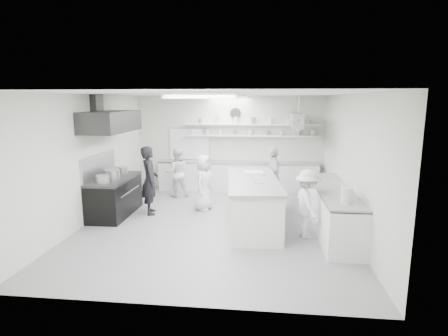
# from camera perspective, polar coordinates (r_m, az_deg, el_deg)

# --- Properties ---
(floor) EXTENTS (6.00, 7.00, 0.02)m
(floor) POSITION_cam_1_polar(r_m,az_deg,el_deg) (8.63, -1.42, -8.79)
(floor) COLOR gray
(floor) RESTS_ON ground
(ceiling) EXTENTS (6.00, 7.00, 0.02)m
(ceiling) POSITION_cam_1_polar(r_m,az_deg,el_deg) (8.13, -1.52, 11.70)
(ceiling) COLOR white
(ceiling) RESTS_ON wall_back
(wall_back) EXTENTS (6.00, 0.04, 3.00)m
(wall_back) POSITION_cam_1_polar(r_m,az_deg,el_deg) (11.69, 0.83, 3.99)
(wall_back) COLOR beige
(wall_back) RESTS_ON floor
(wall_front) EXTENTS (6.00, 0.04, 3.00)m
(wall_front) POSITION_cam_1_polar(r_m,az_deg,el_deg) (4.88, -6.99, -5.67)
(wall_front) COLOR beige
(wall_front) RESTS_ON floor
(wall_left) EXTENTS (0.04, 7.00, 3.00)m
(wall_left) POSITION_cam_1_polar(r_m,az_deg,el_deg) (9.14, -20.46, 1.42)
(wall_left) COLOR beige
(wall_left) RESTS_ON floor
(wall_right) EXTENTS (0.04, 7.00, 3.00)m
(wall_right) POSITION_cam_1_polar(r_m,az_deg,el_deg) (8.39, 19.28, 0.72)
(wall_right) COLOR beige
(wall_right) RESTS_ON floor
(stove) EXTENTS (0.80, 1.80, 0.90)m
(stove) POSITION_cam_1_polar(r_m,az_deg,el_deg) (9.54, -16.82, -4.44)
(stove) COLOR black
(stove) RESTS_ON floor
(exhaust_hood) EXTENTS (0.85, 2.00, 0.50)m
(exhaust_hood) POSITION_cam_1_polar(r_m,az_deg,el_deg) (9.24, -17.46, 7.01)
(exhaust_hood) COLOR #323232
(exhaust_hood) RESTS_ON wall_left
(back_counter) EXTENTS (5.00, 0.60, 0.92)m
(back_counter) POSITION_cam_1_polar(r_m,az_deg,el_deg) (11.54, 2.16, -1.34)
(back_counter) COLOR white
(back_counter) RESTS_ON floor
(shelf_lower) EXTENTS (4.20, 0.26, 0.04)m
(shelf_lower) POSITION_cam_1_polar(r_m,az_deg,el_deg) (11.49, 4.26, 5.10)
(shelf_lower) COLOR white
(shelf_lower) RESTS_ON wall_back
(shelf_upper) EXTENTS (4.20, 0.26, 0.04)m
(shelf_upper) POSITION_cam_1_polar(r_m,az_deg,el_deg) (11.46, 4.28, 6.84)
(shelf_upper) COLOR white
(shelf_upper) RESTS_ON wall_back
(pass_through_window) EXTENTS (1.30, 0.04, 1.00)m
(pass_through_window) POSITION_cam_1_polar(r_m,az_deg,el_deg) (11.87, -5.46, 3.80)
(pass_through_window) COLOR black
(pass_through_window) RESTS_ON wall_back
(wall_clock) EXTENTS (0.32, 0.05, 0.32)m
(wall_clock) POSITION_cam_1_polar(r_m,az_deg,el_deg) (11.56, 1.82, 8.63)
(wall_clock) COLOR white
(wall_clock) RESTS_ON wall_back
(right_counter) EXTENTS (0.74, 3.30, 0.94)m
(right_counter) POSITION_cam_1_polar(r_m,az_deg,el_deg) (8.36, 16.79, -6.43)
(right_counter) COLOR white
(right_counter) RESTS_ON floor
(pot_rack) EXTENTS (0.30, 1.60, 0.40)m
(pot_rack) POSITION_cam_1_polar(r_m,az_deg,el_deg) (10.51, 11.27, 7.41)
(pot_rack) COLOR #ADAFB1
(pot_rack) RESTS_ON ceiling
(light_fixture_front) EXTENTS (1.30, 0.25, 0.10)m
(light_fixture_front) POSITION_cam_1_polar(r_m,az_deg,el_deg) (6.35, -3.75, 11.32)
(light_fixture_front) COLOR white
(light_fixture_front) RESTS_ON ceiling
(light_fixture_rear) EXTENTS (1.30, 0.25, 0.10)m
(light_fixture_rear) POSITION_cam_1_polar(r_m,az_deg,el_deg) (9.92, -0.10, 11.12)
(light_fixture_rear) COLOR white
(light_fixture_rear) RESTS_ON ceiling
(prep_island) EXTENTS (1.32, 2.90, 1.04)m
(prep_island) POSITION_cam_1_polar(r_m,az_deg,el_deg) (8.41, 4.55, -5.55)
(prep_island) COLOR white
(prep_island) RESTS_ON floor
(stove_pot) EXTENTS (0.37, 0.37, 0.27)m
(stove_pot) POSITION_cam_1_polar(r_m,az_deg,el_deg) (9.33, -17.22, -1.04)
(stove_pot) COLOR #ADAFB1
(stove_pot) RESTS_ON stove
(cook_stove) EXTENTS (0.60, 0.74, 1.74)m
(cook_stove) POSITION_cam_1_polar(r_m,az_deg,el_deg) (9.32, -11.64, -1.92)
(cook_stove) COLOR black
(cook_stove) RESTS_ON floor
(cook_back) EXTENTS (0.82, 0.71, 1.46)m
(cook_back) POSITION_cam_1_polar(r_m,az_deg,el_deg) (10.86, -7.44, -0.74)
(cook_back) COLOR silver
(cook_back) RESTS_ON floor
(cook_island_left) EXTENTS (0.62, 0.80, 1.46)m
(cook_island_left) POSITION_cam_1_polar(r_m,az_deg,el_deg) (9.52, -3.25, -2.31)
(cook_island_left) COLOR silver
(cook_island_left) RESTS_ON floor
(cook_island_right) EXTENTS (0.56, 1.02, 1.65)m
(cook_island_right) POSITION_cam_1_polar(r_m,az_deg,el_deg) (9.71, 7.64, -1.55)
(cook_island_right) COLOR silver
(cook_island_right) RESTS_ON floor
(cook_right) EXTENTS (0.74, 1.04, 1.45)m
(cook_right) POSITION_cam_1_polar(r_m,az_deg,el_deg) (7.80, 13.01, -5.52)
(cook_right) COLOR silver
(cook_right) RESTS_ON floor
(bowl_island_a) EXTENTS (0.28, 0.28, 0.06)m
(bowl_island_a) POSITION_cam_1_polar(r_m,az_deg,el_deg) (7.95, 5.55, -2.45)
(bowl_island_a) COLOR #ADAFB1
(bowl_island_a) RESTS_ON prep_island
(bowl_island_b) EXTENTS (0.26, 0.26, 0.07)m
(bowl_island_b) POSITION_cam_1_polar(r_m,az_deg,el_deg) (8.34, 4.87, -1.79)
(bowl_island_b) COLOR white
(bowl_island_b) RESTS_ON prep_island
(bowl_right) EXTENTS (0.25, 0.25, 0.05)m
(bowl_right) POSITION_cam_1_polar(r_m,az_deg,el_deg) (8.72, 17.80, -2.42)
(bowl_right) COLOR white
(bowl_right) RESTS_ON right_counter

